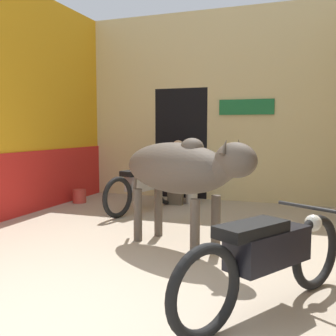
# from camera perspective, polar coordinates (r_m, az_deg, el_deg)

# --- Properties ---
(ground_plane) EXTENTS (30.00, 30.00, 0.00)m
(ground_plane) POSITION_cam_1_polar(r_m,az_deg,el_deg) (3.30, -18.00, -20.49)
(ground_plane) COLOR tan
(wall_left_shopfront) EXTENTS (0.25, 5.47, 3.79)m
(wall_left_shopfront) POSITION_cam_1_polar(r_m,az_deg,el_deg) (6.82, -22.63, 8.54)
(wall_left_shopfront) COLOR orange
(wall_left_shopfront) RESTS_ON ground_plane
(wall_back_with_doorway) EXTENTS (5.27, 0.93, 3.79)m
(wall_back_with_doorway) POSITION_cam_1_polar(r_m,az_deg,el_deg) (8.31, 5.29, 7.02)
(wall_back_with_doorway) COLOR #D1BC84
(wall_back_with_doorway) RESTS_ON ground_plane
(cow) EXTENTS (1.97, 1.33, 1.35)m
(cow) POSITION_cam_1_polar(r_m,az_deg,el_deg) (4.68, 1.86, -0.15)
(cow) COLOR #4C4238
(cow) RESTS_ON ground_plane
(motorcycle_near) EXTENTS (1.15, 1.79, 0.79)m
(motorcycle_near) POSITION_cam_1_polar(r_m,az_deg,el_deg) (3.26, 14.29, -12.21)
(motorcycle_near) COLOR black
(motorcycle_near) RESTS_ON ground_plane
(motorcycle_far) EXTENTS (0.75, 2.04, 0.79)m
(motorcycle_far) POSITION_cam_1_polar(r_m,az_deg,el_deg) (6.94, -3.39, -2.53)
(motorcycle_far) COLOR black
(motorcycle_far) RESTS_ON ground_plane
(shopkeeper_seated) EXTENTS (0.41, 0.34, 1.23)m
(shopkeeper_seated) POSITION_cam_1_polar(r_m,az_deg,el_deg) (7.57, 1.39, -0.39)
(shopkeeper_seated) COLOR brown
(shopkeeper_seated) RESTS_ON ground_plane
(plastic_stool) EXTENTS (0.33, 0.33, 0.40)m
(plastic_stool) POSITION_cam_1_polar(r_m,az_deg,el_deg) (7.67, 3.44, -3.52)
(plastic_stool) COLOR beige
(plastic_stool) RESTS_ON ground_plane
(bucket) EXTENTS (0.26, 0.26, 0.26)m
(bucket) POSITION_cam_1_polar(r_m,az_deg,el_deg) (7.92, -12.73, -4.00)
(bucket) COLOR #C63D33
(bucket) RESTS_ON ground_plane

